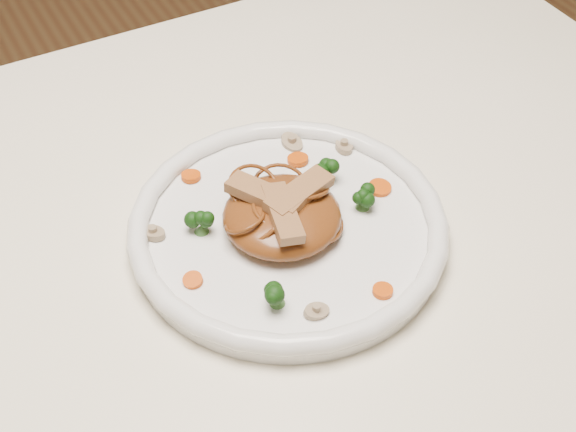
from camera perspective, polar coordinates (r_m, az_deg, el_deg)
name	(u,v)px	position (r m, az deg, el deg)	size (l,w,h in m)	color
table	(203,324)	(0.85, -5.90, -7.46)	(1.20, 0.80, 0.75)	white
plate	(288,232)	(0.78, 0.00, -1.15)	(0.30, 0.30, 0.02)	white
noodle_mound	(282,216)	(0.76, -0.42, 0.00)	(0.11, 0.11, 0.04)	brown
chicken_a	(299,193)	(0.75, 0.79, 1.61)	(0.07, 0.02, 0.01)	#A5744E
chicken_b	(264,195)	(0.75, -1.64, 1.47)	(0.07, 0.02, 0.01)	#A5744E
chicken_c	(282,213)	(0.73, -0.38, 0.20)	(0.07, 0.02, 0.01)	#A5744E
broccoli_0	(324,170)	(0.81, 2.54, 3.21)	(0.03, 0.03, 0.03)	#13330A
broccoli_1	(200,220)	(0.76, -6.09, -0.27)	(0.03, 0.03, 0.03)	#13330A
broccoli_2	(277,291)	(0.70, -0.76, -5.23)	(0.03, 0.03, 0.03)	#13330A
broccoli_3	(363,196)	(0.78, 5.25, 1.38)	(0.03, 0.03, 0.03)	#13330A
carrot_0	(298,159)	(0.84, 0.69, 3.94)	(0.02, 0.02, 0.01)	#CC4707
carrot_1	(193,280)	(0.73, -6.62, -4.45)	(0.02, 0.02, 0.01)	#CC4707
carrot_2	(380,188)	(0.81, 6.38, 1.95)	(0.02, 0.02, 0.01)	#CC4707
carrot_3	(191,176)	(0.83, -6.74, 2.76)	(0.02, 0.02, 0.01)	#CC4707
carrot_4	(383,291)	(0.72, 6.58, -5.17)	(0.02, 0.02, 0.01)	#CC4707
mushroom_0	(316,311)	(0.70, 1.98, -6.63)	(0.02, 0.02, 0.01)	tan
mushroom_1	(344,146)	(0.86, 3.90, 4.84)	(0.02, 0.02, 0.01)	tan
mushroom_2	(153,233)	(0.77, -9.34, -1.18)	(0.02, 0.02, 0.01)	tan
mushroom_3	(292,143)	(0.86, 0.28, 5.11)	(0.03, 0.03, 0.01)	tan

